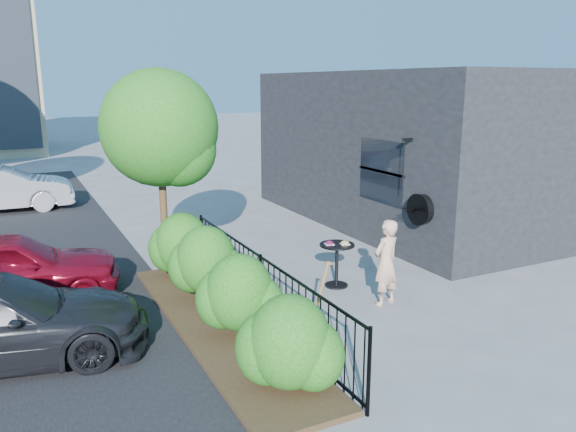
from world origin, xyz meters
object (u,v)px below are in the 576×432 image
cafe_table (337,257)px  car_red (7,268)px  patio_tree (164,135)px  woman (386,263)px  shovel (315,312)px

cafe_table → car_red: car_red is taller
patio_tree → cafe_table: size_ratio=4.52×
patio_tree → woman: bearing=-46.8°
patio_tree → woman: 4.70m
cafe_table → woman: size_ratio=0.58×
patio_tree → woman: size_ratio=2.64×
woman → shovel: size_ratio=1.12×
patio_tree → woman: patio_tree is taller
woman → shovel: bearing=12.1°
cafe_table → patio_tree: bearing=143.0°
patio_tree → shovel: (0.98, -4.09, -2.18)m
shovel → car_red: shovel is taller
woman → shovel: woman is taller
woman → cafe_table: bearing=-90.8°
patio_tree → shovel: bearing=-76.5°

